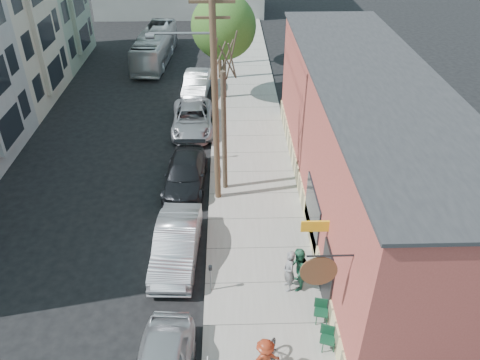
{
  "coord_description": "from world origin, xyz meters",
  "views": [
    {
      "loc": [
        3.0,
        -12.89,
        13.63
      ],
      "look_at": [
        3.51,
        5.18,
        1.5
      ],
      "focal_mm": 35.0,
      "sensor_mm": 36.0,
      "label": 1
    }
  ],
  "objects_px": {
    "tree_bare": "(224,134)",
    "car_2": "(186,174)",
    "utility_pole_near": "(214,97)",
    "patron_green": "(298,269)",
    "patio_chair_b": "(321,312)",
    "bus": "(155,46)",
    "parking_meter_far": "(215,145)",
    "car_1": "(176,244)",
    "patron_grey": "(289,271)",
    "tree_leafy_mid": "(224,27)",
    "car_3": "(192,119)",
    "parking_meter_near": "(211,274)",
    "car_4": "(197,84)",
    "patio_chair_a": "(328,339)",
    "cyclist": "(265,358)"
  },
  "relations": [
    {
      "from": "parking_meter_near",
      "to": "patron_grey",
      "type": "height_order",
      "value": "patron_grey"
    },
    {
      "from": "patio_chair_a",
      "to": "car_3",
      "type": "relative_size",
      "value": 0.17
    },
    {
      "from": "tree_leafy_mid",
      "to": "car_1",
      "type": "xyz_separation_m",
      "value": [
        -2.0,
        -16.15,
        -4.25
      ]
    },
    {
      "from": "parking_meter_near",
      "to": "bus",
      "type": "relative_size",
      "value": 0.13
    },
    {
      "from": "parking_meter_far",
      "to": "utility_pole_near",
      "type": "distance_m",
      "value": 5.72
    },
    {
      "from": "tree_leafy_mid",
      "to": "car_1",
      "type": "height_order",
      "value": "tree_leafy_mid"
    },
    {
      "from": "tree_bare",
      "to": "patron_grey",
      "type": "relative_size",
      "value": 3.35
    },
    {
      "from": "patron_grey",
      "to": "car_1",
      "type": "height_order",
      "value": "patron_grey"
    },
    {
      "from": "patio_chair_b",
      "to": "bus",
      "type": "relative_size",
      "value": 0.09
    },
    {
      "from": "tree_leafy_mid",
      "to": "car_4",
      "type": "height_order",
      "value": "tree_leafy_mid"
    },
    {
      "from": "tree_bare",
      "to": "patio_chair_b",
      "type": "relative_size",
      "value": 6.93
    },
    {
      "from": "patio_chair_a",
      "to": "utility_pole_near",
      "type": "bearing_deg",
      "value": 132.15
    },
    {
      "from": "car_1",
      "to": "car_3",
      "type": "distance_m",
      "value": 11.54
    },
    {
      "from": "parking_meter_far",
      "to": "car_1",
      "type": "height_order",
      "value": "car_1"
    },
    {
      "from": "tree_leafy_mid",
      "to": "car_2",
      "type": "xyz_separation_m",
      "value": [
        -2.0,
        -10.77,
        -4.33
      ]
    },
    {
      "from": "tree_leafy_mid",
      "to": "car_3",
      "type": "xyz_separation_m",
      "value": [
        -2.0,
        -4.61,
        -4.31
      ]
    },
    {
      "from": "patio_chair_a",
      "to": "cyclist",
      "type": "distance_m",
      "value": 2.39
    },
    {
      "from": "patron_green",
      "to": "car_2",
      "type": "bearing_deg",
      "value": -141.36
    },
    {
      "from": "utility_pole_near",
      "to": "tree_bare",
      "type": "distance_m",
      "value": 2.39
    },
    {
      "from": "tree_bare",
      "to": "patio_chair_a",
      "type": "relative_size",
      "value": 6.93
    },
    {
      "from": "parking_meter_far",
      "to": "patron_green",
      "type": "bearing_deg",
      "value": -71.25
    },
    {
      "from": "car_2",
      "to": "car_4",
      "type": "relative_size",
      "value": 1.04
    },
    {
      "from": "parking_meter_near",
      "to": "patio_chair_a",
      "type": "relative_size",
      "value": 1.41
    },
    {
      "from": "parking_meter_far",
      "to": "cyclist",
      "type": "xyz_separation_m",
      "value": [
        1.77,
        -13.35,
        -0.05
      ]
    },
    {
      "from": "patio_chair_b",
      "to": "car_1",
      "type": "relative_size",
      "value": 0.18
    },
    {
      "from": "tree_bare",
      "to": "bus",
      "type": "distance_m",
      "value": 19.85
    },
    {
      "from": "parking_meter_near",
      "to": "tree_leafy_mid",
      "type": "relative_size",
      "value": 0.18
    },
    {
      "from": "parking_meter_near",
      "to": "patio_chair_a",
      "type": "height_order",
      "value": "parking_meter_near"
    },
    {
      "from": "parking_meter_far",
      "to": "car_2",
      "type": "distance_m",
      "value": 2.83
    },
    {
      "from": "tree_bare",
      "to": "car_3",
      "type": "height_order",
      "value": "tree_bare"
    },
    {
      "from": "utility_pole_near",
      "to": "patron_green",
      "type": "bearing_deg",
      "value": -62.56
    },
    {
      "from": "car_4",
      "to": "tree_bare",
      "type": "bearing_deg",
      "value": -76.6
    },
    {
      "from": "patron_green",
      "to": "car_3",
      "type": "height_order",
      "value": "patron_green"
    },
    {
      "from": "patron_grey",
      "to": "car_4",
      "type": "relative_size",
      "value": 0.38
    },
    {
      "from": "car_3",
      "to": "patio_chair_a",
      "type": "bearing_deg",
      "value": -73.69
    },
    {
      "from": "cyclist",
      "to": "car_3",
      "type": "bearing_deg",
      "value": -91.16
    },
    {
      "from": "parking_meter_far",
      "to": "car_3",
      "type": "distance_m",
      "value": 4.03
    },
    {
      "from": "patron_grey",
      "to": "car_2",
      "type": "height_order",
      "value": "patron_grey"
    },
    {
      "from": "parking_meter_far",
      "to": "patio_chair_a",
      "type": "distance_m",
      "value": 13.04
    },
    {
      "from": "patio_chair_b",
      "to": "tree_bare",
      "type": "bearing_deg",
      "value": 124.83
    },
    {
      "from": "tree_bare",
      "to": "tree_leafy_mid",
      "type": "distance_m",
      "value": 11.3
    },
    {
      "from": "tree_bare",
      "to": "car_2",
      "type": "bearing_deg",
      "value": 169.16
    },
    {
      "from": "car_4",
      "to": "parking_meter_near",
      "type": "bearing_deg",
      "value": -81.64
    },
    {
      "from": "tree_leafy_mid",
      "to": "car_3",
      "type": "distance_m",
      "value": 6.62
    },
    {
      "from": "car_3",
      "to": "tree_bare",
      "type": "bearing_deg",
      "value": -75.15
    },
    {
      "from": "car_4",
      "to": "bus",
      "type": "xyz_separation_m",
      "value": [
        -3.74,
        6.85,
        0.52
      ]
    },
    {
      "from": "tree_bare",
      "to": "patio_chair_b",
      "type": "bearing_deg",
      "value": -68.3
    },
    {
      "from": "patron_green",
      "to": "car_2",
      "type": "distance_m",
      "value": 8.67
    },
    {
      "from": "tree_bare",
      "to": "patron_green",
      "type": "bearing_deg",
      "value": -68.32
    },
    {
      "from": "patron_grey",
      "to": "tree_leafy_mid",
      "type": "bearing_deg",
      "value": 178.16
    }
  ]
}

